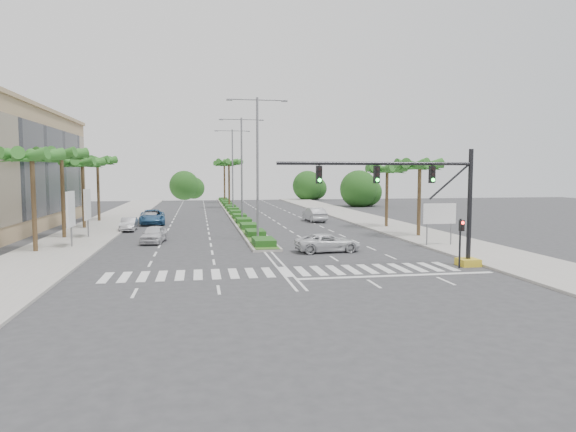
% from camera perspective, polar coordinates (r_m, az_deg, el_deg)
% --- Properties ---
extents(ground, '(160.00, 160.00, 0.00)m').
position_cam_1_polar(ground, '(30.01, -0.31, -6.23)').
color(ground, '#333335').
rests_on(ground, ground).
extents(footpath_right, '(6.00, 120.00, 0.15)m').
position_cam_1_polar(footpath_right, '(53.30, 12.33, -1.40)').
color(footpath_right, gray).
rests_on(footpath_right, ground).
extents(footpath_left, '(6.00, 120.00, 0.15)m').
position_cam_1_polar(footpath_left, '(50.43, -21.62, -1.98)').
color(footpath_left, gray).
rests_on(footpath_left, ground).
extents(median, '(2.20, 75.00, 0.20)m').
position_cam_1_polar(median, '(74.42, -6.09, 0.44)').
color(median, gray).
rests_on(median, ground).
extents(median_grass, '(1.80, 75.00, 0.04)m').
position_cam_1_polar(median_grass, '(74.41, -6.09, 0.53)').
color(median_grass, '#2F501B').
rests_on(median_grass, median).
extents(signal_gantry, '(12.60, 1.20, 7.20)m').
position_cam_1_polar(signal_gantry, '(32.39, 16.08, 0.57)').
color(signal_gantry, gold).
rests_on(signal_gantry, ground).
extents(pedestrian_signal, '(0.28, 0.36, 3.00)m').
position_cam_1_polar(pedestrian_signal, '(32.53, 18.65, -1.98)').
color(pedestrian_signal, black).
rests_on(pedestrian_signal, ground).
extents(direction_sign, '(2.70, 0.11, 3.40)m').
position_cam_1_polar(direction_sign, '(41.48, 16.48, 0.06)').
color(direction_sign, slate).
rests_on(direction_sign, ground).
extents(billboard_near, '(0.18, 2.10, 4.35)m').
position_cam_1_polar(billboard_near, '(42.24, -23.01, 0.65)').
color(billboard_near, slate).
rests_on(billboard_near, ground).
extents(billboard_far, '(0.18, 2.10, 4.35)m').
position_cam_1_polar(billboard_far, '(48.09, -21.39, 1.16)').
color(billboard_far, slate).
rests_on(billboard_far, ground).
extents(palm_left_near, '(4.57, 4.68, 7.55)m').
position_cam_1_polar(palm_left_near, '(40.74, -26.57, 5.63)').
color(palm_left_near, brown).
rests_on(palm_left_near, ground).
extents(palm_left_mid, '(4.57, 4.68, 7.95)m').
position_cam_1_polar(palm_left_mid, '(48.47, -23.87, 5.98)').
color(palm_left_mid, brown).
rests_on(palm_left_mid, ground).
extents(palm_left_far, '(4.57, 4.68, 7.35)m').
position_cam_1_polar(palm_left_far, '(56.25, -21.89, 5.24)').
color(palm_left_far, brown).
rests_on(palm_left_far, ground).
extents(palm_left_end, '(4.57, 4.68, 7.75)m').
position_cam_1_polar(palm_left_end, '(64.11, -20.41, 5.53)').
color(palm_left_end, brown).
rests_on(palm_left_end, ground).
extents(palm_right_near, '(4.57, 4.68, 7.05)m').
position_cam_1_polar(palm_right_near, '(47.21, 14.43, 5.22)').
color(palm_right_near, brown).
rests_on(palm_right_near, ground).
extents(palm_right_far, '(4.57, 4.68, 6.75)m').
position_cam_1_polar(palm_right_far, '(54.60, 10.96, 4.91)').
color(palm_right_far, brown).
rests_on(palm_right_far, ground).
extents(palm_median_a, '(4.57, 4.68, 8.05)m').
position_cam_1_polar(palm_median_a, '(84.19, -6.58, 5.76)').
color(palm_median_a, brown).
rests_on(palm_median_a, ground).
extents(palm_median_b, '(4.57, 4.68, 8.05)m').
position_cam_1_polar(palm_median_b, '(99.17, -7.09, 5.61)').
color(palm_median_b, brown).
rests_on(palm_median_b, ground).
extents(streetlight_near, '(5.10, 0.25, 12.00)m').
position_cam_1_polar(streetlight_near, '(43.33, -3.42, 6.21)').
color(streetlight_near, slate).
rests_on(streetlight_near, ground).
extents(streetlight_mid, '(5.10, 0.25, 12.00)m').
position_cam_1_polar(streetlight_mid, '(59.25, -5.17, 5.83)').
color(streetlight_mid, slate).
rests_on(streetlight_mid, ground).
extents(streetlight_far, '(5.10, 0.25, 12.00)m').
position_cam_1_polar(streetlight_far, '(75.21, -6.18, 5.60)').
color(streetlight_far, slate).
rests_on(streetlight_far, ground).
extents(car_parked_a, '(2.16, 4.36, 1.43)m').
position_cam_1_polar(car_parked_a, '(43.60, -14.67, -1.97)').
color(car_parked_a, silver).
rests_on(car_parked_a, ground).
extents(car_parked_b, '(1.43, 4.00, 1.31)m').
position_cam_1_polar(car_parked_b, '(53.34, -17.28, -0.88)').
color(car_parked_b, '#BCBBC0').
rests_on(car_parked_b, ground).
extents(car_parked_c, '(3.14, 6.07, 1.64)m').
position_cam_1_polar(car_parked_c, '(59.29, -14.84, -0.11)').
color(car_parked_c, '#2D5C8A').
rests_on(car_parked_c, ground).
extents(car_parked_d, '(2.32, 5.29, 1.51)m').
position_cam_1_polar(car_parked_d, '(59.45, -15.09, -0.16)').
color(car_parked_d, silver).
rests_on(car_parked_d, ground).
extents(car_crossing, '(4.93, 2.59, 1.32)m').
position_cam_1_polar(car_crossing, '(37.56, 4.46, -2.98)').
color(car_crossing, silver).
rests_on(car_crossing, ground).
extents(car_right, '(2.05, 5.11, 1.65)m').
position_cam_1_polar(car_right, '(60.72, 2.97, 0.16)').
color(car_right, '#ACACB1').
rests_on(car_right, ground).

